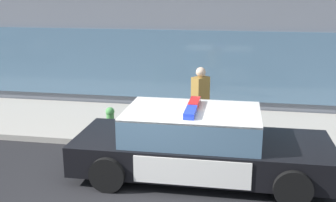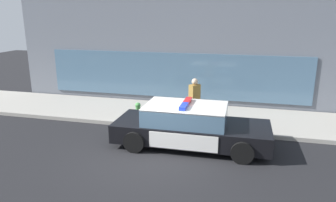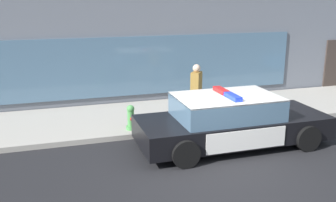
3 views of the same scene
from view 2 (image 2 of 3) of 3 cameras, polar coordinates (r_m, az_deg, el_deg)
The scene contains 6 objects.
ground at distance 9.79m, azimuth -3.86°, elevation -10.33°, with size 48.00×48.00×0.00m, color black.
sidewalk at distance 13.50m, azimuth 1.53°, elevation -2.52°, with size 48.00×3.32×0.15m, color #A39E93.
storefront_building at distance 18.58m, azimuth 11.87°, elevation 15.26°, with size 20.56×8.73×8.53m.
police_cruiser at distance 10.47m, azimuth 3.93°, elevation -4.50°, with size 5.08×2.16×1.49m.
fire_hydrant at distance 12.57m, azimuth -5.41°, elevation -1.93°, with size 0.34×0.39×0.73m.
pedestrian_on_sidewalk at distance 12.33m, azimuth 4.79°, elevation 0.22°, with size 0.45×0.47×1.71m.
Camera 2 is at (2.75, -8.36, 4.28)m, focal length 33.76 mm.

